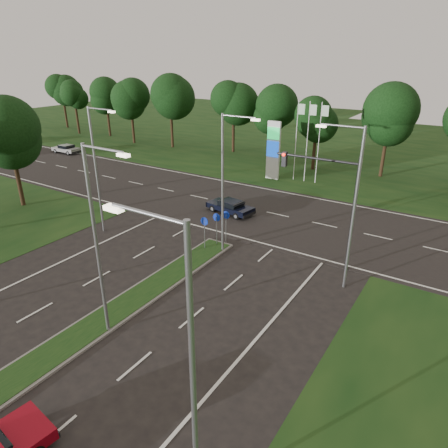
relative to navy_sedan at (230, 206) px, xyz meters
The scene contains 15 objects.
verge_far 32.93m from the navy_sedan, 85.74° to the left, with size 160.00×50.00×0.02m, color black.
cross_road 3.11m from the navy_sedan, 36.84° to the left, with size 160.00×12.00×0.02m, color black.
median_kerb 18.34m from the navy_sedan, 82.33° to the right, with size 2.00×26.00×0.12m, color slate.
streetlight_median_near 17.13m from the navy_sedan, 77.97° to the right, with size 2.53×0.22×9.00m.
streetlight_median_far 8.37m from the navy_sedan, 60.80° to the right, with size 2.53×0.22×9.00m.
streetlight_left_far 11.00m from the navy_sedan, 125.63° to the right, with size 2.53×0.22×9.00m.
streetlight_right_far 13.59m from the navy_sedan, 28.74° to the right, with size 2.53×0.22×9.00m.
streetlight_right_near 23.52m from the navy_sedan, 60.85° to the right, with size 2.53×0.22×9.00m.
traffic_signal 11.26m from the navy_sedan, 23.40° to the right, with size 5.10×0.42×7.00m.
median_signs 6.36m from the navy_sedan, 67.01° to the right, with size 1.16×1.76×2.38m.
gas_pylon 11.27m from the navy_sedan, 97.02° to the left, with size 5.80×1.26×8.00m.
tree_left_far 18.36m from the navy_sedan, 151.95° to the right, with size 5.20×5.20×8.86m.
treeline_far 19.00m from the navy_sedan, 81.84° to the left, with size 6.00×6.00×9.90m.
navy_sedan is the anchor object (origin of this frame).
far_car_a 30.59m from the navy_sedan, 167.42° to the left, with size 3.94×1.81×1.12m.
Camera 1 is at (13.81, -4.03, 12.18)m, focal length 32.00 mm.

